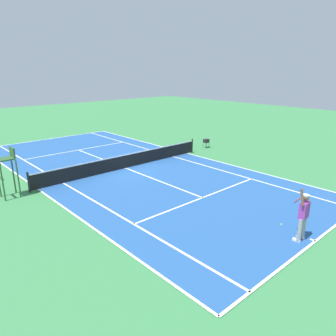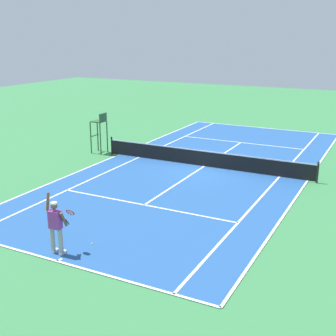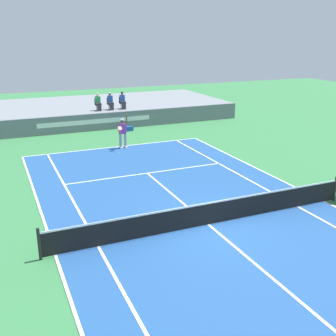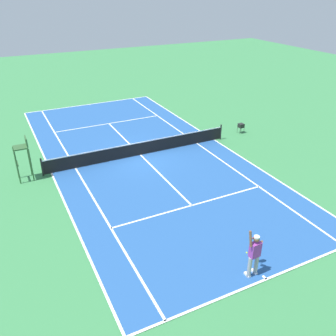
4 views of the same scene
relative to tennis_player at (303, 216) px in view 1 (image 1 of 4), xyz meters
name	(u,v)px [view 1 (image 1 of 4)]	position (x,y,z in m)	size (l,w,h in m)	color
ground_plane	(126,169)	(-0.34, -11.46, -0.99)	(80.00, 80.00, 0.00)	#387F47
court	(126,169)	(-0.34, -11.46, -0.98)	(11.08, 23.88, 0.03)	#235193
net	(126,161)	(-0.34, -11.46, -0.47)	(11.98, 0.10, 1.07)	black
tennis_player	(303,216)	(0.00, 0.00, 0.00)	(0.76, 0.65, 2.08)	#9E9EA3
tennis_ball	(281,224)	(-0.59, -1.05, -0.96)	(0.07, 0.07, 0.07)	#D1E533
umpire_chair	(8,166)	(6.44, -11.46, 0.56)	(0.77, 0.77, 2.44)	#2D562D
ball_hopper	(206,141)	(-8.26, -11.82, -0.42)	(0.36, 0.36, 0.70)	black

